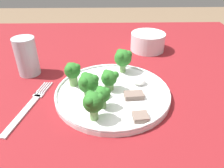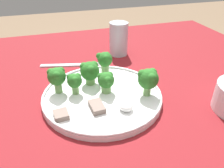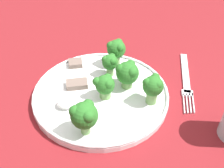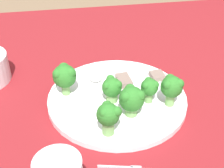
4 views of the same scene
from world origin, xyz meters
name	(u,v)px [view 3 (image 3 of 4)]	position (x,y,z in m)	size (l,w,h in m)	color
table	(99,138)	(0.00, 0.00, 0.64)	(1.07, 1.15, 0.73)	maroon
dinner_plate	(100,94)	(-0.01, -0.03, 0.74)	(0.28, 0.28, 0.02)	white
fork	(186,79)	(-0.20, -0.08, 0.73)	(0.06, 0.20, 0.00)	silver
broccoli_floret_near_rim_left	(110,62)	(-0.03, -0.09, 0.78)	(0.04, 0.03, 0.05)	#709E56
broccoli_floret_center_left	(105,85)	(-0.02, -0.02, 0.78)	(0.04, 0.04, 0.05)	#709E56
broccoli_floret_back_left	(152,86)	(-0.11, 0.00, 0.78)	(0.04, 0.04, 0.06)	#709E56
broccoli_floret_front_left	(84,115)	(0.02, 0.07, 0.79)	(0.05, 0.05, 0.07)	#709E56
broccoli_floret_center_back	(127,73)	(-0.06, -0.05, 0.78)	(0.05, 0.05, 0.06)	#709E56
broccoli_floret_mid_cluster	(116,49)	(-0.05, -0.13, 0.79)	(0.04, 0.04, 0.06)	#709E56
meat_slice_front_slice	(75,63)	(0.05, -0.14, 0.75)	(0.03, 0.03, 0.01)	#756056
meat_slice_middle_slice	(77,84)	(0.04, -0.06, 0.75)	(0.05, 0.03, 0.01)	#756056
sauce_dollop	(65,104)	(0.06, 0.00, 0.75)	(0.03, 0.03, 0.02)	white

